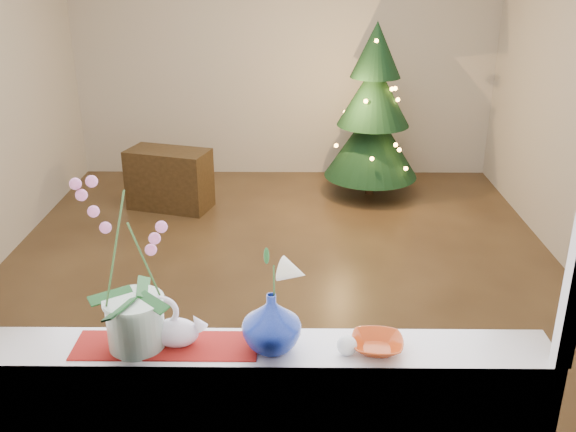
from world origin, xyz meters
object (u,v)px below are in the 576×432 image
Objects in this scene: xmas_tree at (373,111)px; orchid_pot at (130,267)px; amber_dish at (377,345)px; side_table at (169,179)px; blue_vase at (271,318)px; swan at (175,322)px; paperweight at (347,345)px.

orchid_pot is at bearing -108.20° from xmas_tree.
amber_dish reaches higher than side_table.
blue_vase is 0.41m from amber_dish.
xmas_tree reaches higher than side_table.
swan reaches higher than paperweight.
xmas_tree is 2.23× the size of side_table.
side_table is at bearing 110.17° from paperweight.
swan is 4.35m from xmas_tree.
side_table is at bearing 99.16° from orchid_pot.
blue_vase is 1.61× the size of amber_dish.
swan is 0.37m from blue_vase.
swan reaches higher than side_table.
paperweight is (0.79, -0.04, -0.30)m from orchid_pot.
blue_vase reaches higher than paperweight.
swan is 1.41× the size of amber_dish.
xmas_tree is 2.10m from side_table.
swan is (0.15, 0.01, -0.24)m from orchid_pot.
xmas_tree is (1.37, 4.18, -0.40)m from orchid_pot.
orchid_pot is 2.89× the size of swan.
amber_dish is at bearing -96.32° from xmas_tree.
swan is 3.91m from side_table.
orchid_pot is 0.55m from blue_vase.
side_table is (-1.98, -0.41, -0.57)m from xmas_tree.
blue_vase is at bearing -1.14° from orchid_pot.
xmas_tree reaches higher than paperweight.
side_table is at bearing 111.85° from amber_dish.
orchid_pot is 0.96m from amber_dish.
xmas_tree is at bearing 71.80° from orchid_pot.
blue_vase reaches higher than side_table.
xmas_tree reaches higher than blue_vase.
swan reaches higher than amber_dish.
orchid_pot reaches higher than blue_vase.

